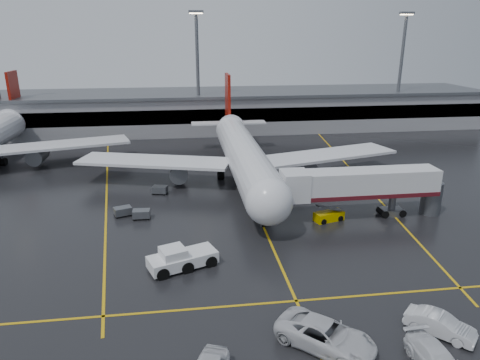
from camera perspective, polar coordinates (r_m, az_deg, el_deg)
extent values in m
plane|color=black|center=(56.84, 1.73, -3.10)|extent=(220.00, 220.00, 0.00)
cube|color=gold|center=(56.84, 1.73, -3.09)|extent=(0.25, 90.00, 0.02)
cube|color=gold|center=(37.71, 7.36, -15.39)|extent=(60.00, 0.25, 0.02)
cube|color=gold|center=(66.50, -17.00, -0.66)|extent=(9.99, 69.35, 0.02)
cube|color=gold|center=(70.79, 14.91, 0.69)|extent=(7.57, 69.64, 0.02)
cube|color=gray|center=(101.91, -2.68, 8.95)|extent=(120.00, 18.00, 8.00)
cube|color=black|center=(93.19, -2.19, 8.36)|extent=(120.00, 0.40, 3.00)
cube|color=#595B60|center=(101.28, -2.72, 11.35)|extent=(122.00, 19.00, 0.60)
cylinder|color=#595B60|center=(94.56, -5.52, 13.33)|extent=(0.70, 0.70, 25.00)
cube|color=#595B60|center=(94.27, -5.78, 21.04)|extent=(3.00, 1.20, 0.50)
cube|color=#FFE5B2|center=(94.26, -5.77, 20.86)|extent=(2.60, 0.90, 0.20)
cylinder|color=#595B60|center=(106.32, 20.17, 12.89)|extent=(0.70, 0.70, 25.00)
cube|color=#595B60|center=(106.07, 20.97, 19.70)|extent=(3.00, 1.20, 0.50)
cube|color=#FFE5B2|center=(106.06, 20.95, 19.54)|extent=(2.60, 0.90, 0.20)
cylinder|color=silver|center=(63.01, 0.59, 3.12)|extent=(5.20, 36.00, 5.20)
sphere|color=silver|center=(46.16, 3.80, -2.79)|extent=(5.20, 5.20, 5.20)
cone|color=silver|center=(83.16, -1.50, 7.34)|extent=(4.94, 8.00, 4.94)
cube|color=maroon|center=(83.33, -1.61, 10.78)|extent=(0.50, 5.50, 8.50)
cube|color=silver|center=(83.12, -1.50, 7.47)|extent=(14.00, 3.00, 0.25)
cube|color=silver|center=(64.68, -11.16, 2.43)|extent=(22.80, 11.83, 0.40)
cube|color=silver|center=(68.11, 11.25, 3.24)|extent=(22.80, 11.83, 0.40)
cylinder|color=#595B60|center=(63.98, -8.00, 1.12)|extent=(2.60, 4.50, 2.60)
cylinder|color=#595B60|center=(66.53, 8.58, 1.78)|extent=(2.60, 4.50, 2.60)
cylinder|color=#595B60|center=(50.10, 3.04, -4.97)|extent=(0.56, 0.56, 2.00)
cylinder|color=#595B60|center=(66.42, -2.53, 1.04)|extent=(0.56, 0.56, 2.00)
cylinder|color=#595B60|center=(67.26, 2.91, 1.26)|extent=(0.56, 0.56, 2.00)
cylinder|color=black|center=(50.32, 3.03, -5.54)|extent=(0.40, 1.10, 1.10)
cylinder|color=black|center=(66.55, -2.52, 0.67)|extent=(1.00, 1.40, 1.40)
cylinder|color=black|center=(67.39, 2.90, 0.90)|extent=(1.00, 1.40, 1.40)
cone|color=silver|center=(100.17, -27.18, 7.24)|extent=(4.94, 8.00, 4.94)
cube|color=maroon|center=(100.43, -27.41, 10.08)|extent=(0.50, 5.50, 8.50)
cube|color=silver|center=(100.14, -27.20, 7.35)|extent=(14.00, 3.00, 0.25)
cube|color=silver|center=(78.80, -22.42, 4.26)|extent=(22.80, 11.83, 0.40)
cylinder|color=#595B60|center=(79.16, -24.91, 2.94)|extent=(2.60, 4.50, 2.60)
cylinder|color=#595B60|center=(83.31, -28.57, 2.39)|extent=(0.56, 0.56, 2.00)
cylinder|color=black|center=(83.42, -28.53, 2.10)|extent=(1.00, 1.40, 1.40)
cube|color=silver|center=(53.21, 15.71, -0.31)|extent=(18.00, 3.20, 3.00)
cube|color=#500F17|center=(53.62, 15.59, -1.62)|extent=(18.00, 3.30, 0.50)
cube|color=silver|center=(50.57, 7.14, -0.72)|extent=(3.00, 3.40, 3.30)
cylinder|color=#595B60|center=(55.83, 19.24, -2.94)|extent=(0.80, 0.80, 3.00)
cube|color=#595B60|center=(56.21, 19.13, -3.94)|extent=(2.60, 1.60, 0.90)
cylinder|color=#595B60|center=(58.06, 23.71, -2.15)|extent=(2.40, 2.40, 4.00)
cylinder|color=black|center=(55.73, 18.11, -4.02)|extent=(0.90, 1.80, 0.90)
cylinder|color=black|center=(56.70, 20.12, -3.86)|extent=(0.90, 1.80, 0.90)
cube|color=white|center=(42.06, -7.49, -10.24)|extent=(6.88, 4.66, 1.10)
cube|color=white|center=(41.37, -8.74, -9.39)|extent=(2.83, 2.83, 0.91)
cube|color=black|center=(41.37, -8.74, -9.39)|extent=(2.54, 2.54, 0.82)
cylinder|color=black|center=(41.57, -10.58, -11.29)|extent=(2.08, 2.98, 1.19)
cylinder|color=black|center=(42.22, -7.48, -10.62)|extent=(2.08, 2.98, 1.19)
cylinder|color=black|center=(42.99, -4.48, -9.94)|extent=(2.08, 2.98, 1.19)
cube|color=#CBA800|center=(52.73, 11.51, -4.64)|extent=(3.79, 2.39, 1.08)
cube|color=#595B60|center=(52.35, 11.59, -3.60)|extent=(3.50, 1.79, 1.23)
cylinder|color=black|center=(52.20, 10.44, -5.11)|extent=(1.12, 1.79, 0.68)
cylinder|color=black|center=(53.48, 12.53, -4.66)|extent=(1.12, 1.79, 0.68)
imported|color=silver|center=(32.88, 11.13, -19.29)|extent=(7.41, 7.19, 1.97)
imported|color=silver|center=(36.61, 24.66, -16.79)|extent=(4.66, 4.71, 1.62)
cube|color=#595B60|center=(53.39, -12.76, -4.30)|extent=(2.03, 1.35, 0.90)
cylinder|color=black|center=(53.22, -13.63, -5.00)|extent=(0.40, 0.20, 0.40)
cylinder|color=black|center=(53.02, -11.91, -4.96)|extent=(0.40, 0.20, 0.40)
cylinder|color=black|center=(54.13, -13.51, -4.58)|extent=(0.40, 0.20, 0.40)
cylinder|color=black|center=(53.94, -11.82, -4.53)|extent=(0.40, 0.20, 0.40)
cube|color=#595B60|center=(54.75, -15.07, -3.91)|extent=(2.32, 1.91, 0.90)
cylinder|color=black|center=(54.33, -15.72, -4.68)|extent=(0.40, 0.20, 0.40)
cylinder|color=black|center=(54.63, -14.09, -4.41)|extent=(0.40, 0.20, 0.40)
cylinder|color=black|center=(55.24, -15.95, -4.31)|extent=(0.40, 0.20, 0.40)
cylinder|color=black|center=(55.53, -14.34, -4.04)|extent=(0.40, 0.20, 0.40)
cube|color=#595B60|center=(61.06, -10.42, -1.20)|extent=(2.27, 1.77, 0.90)
cylinder|color=black|center=(61.01, -11.25, -1.74)|extent=(0.40, 0.20, 0.40)
cylinder|color=black|center=(60.54, -9.81, -1.81)|extent=(0.40, 0.20, 0.40)
cylinder|color=black|center=(61.90, -10.96, -1.42)|extent=(0.40, 0.20, 0.40)
cylinder|color=black|center=(61.43, -9.54, -1.49)|extent=(0.40, 0.20, 0.40)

